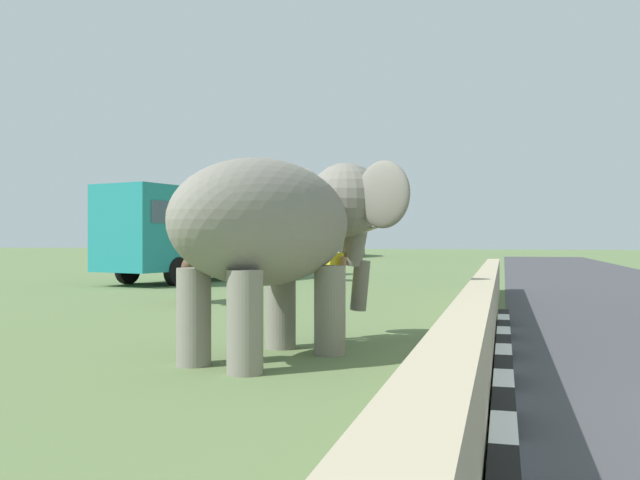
{
  "coord_description": "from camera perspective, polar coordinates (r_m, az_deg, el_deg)",
  "views": [
    {
      "loc": [
        -5.87,
        3.53,
        1.6
      ],
      "look_at": [
        3.15,
        6.01,
        1.6
      ],
      "focal_mm": 37.61,
      "sensor_mm": 36.0,
      "label": 1
    }
  ],
  "objects": [
    {
      "name": "person_handler",
      "position": [
        10.63,
        0.84,
        -3.63
      ],
      "size": [
        0.4,
        0.64,
        1.66
      ],
      "color": "navy",
      "rests_on": "ground_plane"
    },
    {
      "name": "hill_east",
      "position": [
        65.36,
        -5.95,
        -1.39
      ],
      "size": [
        27.62,
        22.1,
        15.45
      ],
      "color": "#6B6C5B",
      "rests_on": "ground_plane"
    },
    {
      "name": "striped_curb",
      "position": [
        5.72,
        15.35,
        -15.01
      ],
      "size": [
        16.2,
        0.2,
        0.24
      ],
      "color": "white",
      "rests_on": "ground_plane"
    },
    {
      "name": "elephant",
      "position": [
        9.24,
        -3.19,
        1.26
      ],
      "size": [
        4.05,
        3.16,
        2.8
      ],
      "color": "slate",
      "rests_on": "ground_plane"
    },
    {
      "name": "barrier_parapet",
      "position": [
        7.96,
        13.17,
        -7.95
      ],
      "size": [
        28.0,
        0.36,
        1.0
      ],
      "primitive_type": "cube",
      "color": "tan",
      "rests_on": "ground_plane"
    },
    {
      "name": "cow_near",
      "position": [
        17.31,
        -10.72,
        -2.41
      ],
      "size": [
        1.92,
        1.06,
        1.23
      ],
      "color": "#473323",
      "rests_on": "ground_plane"
    },
    {
      "name": "cow_mid",
      "position": [
        26.13,
        0.88,
        -1.59
      ],
      "size": [
        1.65,
        1.62,
        1.23
      ],
      "color": "beige",
      "rests_on": "ground_plane"
    },
    {
      "name": "bus_teal",
      "position": [
        26.98,
        -9.62,
        1.03
      ],
      "size": [
        10.11,
        4.69,
        3.5
      ],
      "color": "teal",
      "rests_on": "ground_plane"
    }
  ]
}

